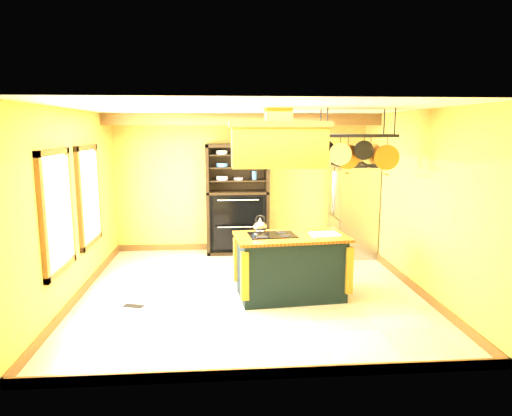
{
  "coord_description": "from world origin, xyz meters",
  "views": [
    {
      "loc": [
        -0.41,
        -6.58,
        2.41
      ],
      "look_at": [
        0.11,
        0.3,
        1.22
      ],
      "focal_mm": 32.0,
      "sensor_mm": 36.0,
      "label": 1
    }
  ],
  "objects": [
    {
      "name": "floor",
      "position": [
        0.0,
        0.0,
        0.0
      ],
      "size": [
        5.0,
        5.0,
        0.0
      ],
      "primitive_type": "plane",
      "color": "beige",
      "rests_on": "ground"
    },
    {
      "name": "window_far",
      "position": [
        -2.47,
        0.6,
        1.4
      ],
      "size": [
        0.06,
        1.06,
        1.56
      ],
      "color": "brown",
      "rests_on": "wall_left"
    },
    {
      "name": "wall_front",
      "position": [
        0.0,
        -2.5,
        1.35
      ],
      "size": [
        5.0,
        0.02,
        2.7
      ],
      "primitive_type": "cube",
      "color": "gold",
      "rests_on": "floor"
    },
    {
      "name": "wall_left",
      "position": [
        -2.5,
        0.0,
        1.35
      ],
      "size": [
        0.02,
        5.0,
        2.7
      ],
      "primitive_type": "cube",
      "color": "gold",
      "rests_on": "floor"
    },
    {
      "name": "pot_rack",
      "position": [
        1.48,
        -0.29,
        2.2
      ],
      "size": [
        1.13,
        0.51,
        0.85
      ],
      "color": "black",
      "rests_on": "ceiling"
    },
    {
      "name": "window_near",
      "position": [
        -2.47,
        -0.8,
        1.4
      ],
      "size": [
        0.06,
        1.06,
        1.56
      ],
      "color": "brown",
      "rests_on": "wall_left"
    },
    {
      "name": "ceiling",
      "position": [
        0.0,
        0.0,
        2.7
      ],
      "size": [
        5.0,
        5.0,
        0.0
      ],
      "primitive_type": "plane",
      "rotation": [
        3.14,
        0.0,
        0.0
      ],
      "color": "white",
      "rests_on": "wall_back"
    },
    {
      "name": "hutch",
      "position": [
        -0.1,
        2.27,
        0.84
      ],
      "size": [
        1.21,
        0.55,
        2.14
      ],
      "color": "black",
      "rests_on": "floor"
    },
    {
      "name": "ceiling_beam",
      "position": [
        0.0,
        1.7,
        2.59
      ],
      "size": [
        5.0,
        0.15,
        0.2
      ],
      "primitive_type": "cube",
      "color": "brown",
      "rests_on": "ceiling"
    },
    {
      "name": "refrigerator",
      "position": [
        2.11,
        1.9,
        0.84
      ],
      "size": [
        0.75,
        0.88,
        1.73
      ],
      "color": "#9CA0A4",
      "rests_on": "floor"
    },
    {
      "name": "kitchen_island",
      "position": [
        0.57,
        -0.28,
        0.47
      ],
      "size": [
        1.67,
        1.03,
        1.11
      ],
      "rotation": [
        0.0,
        0.0,
        0.1
      ],
      "color": "black",
      "rests_on": "floor"
    },
    {
      "name": "wall_right",
      "position": [
        2.5,
        0.0,
        1.35
      ],
      "size": [
        0.02,
        5.0,
        2.7
      ],
      "primitive_type": "cube",
      "color": "gold",
      "rests_on": "floor"
    },
    {
      "name": "range_hood",
      "position": [
        0.37,
        -0.29,
        2.24
      ],
      "size": [
        1.35,
        0.77,
        0.8
      ],
      "color": "#A48A29",
      "rests_on": "ceiling"
    },
    {
      "name": "wall_back",
      "position": [
        0.0,
        2.5,
        1.35
      ],
      "size": [
        5.0,
        0.02,
        2.7
      ],
      "primitive_type": "cube",
      "color": "gold",
      "rests_on": "floor"
    },
    {
      "name": "floor_register",
      "position": [
        -1.65,
        -0.49,
        0.01
      ],
      "size": [
        0.3,
        0.19,
        0.01
      ],
      "primitive_type": "cube",
      "rotation": [
        0.0,
        0.0,
        -0.28
      ],
      "color": "black",
      "rests_on": "floor"
    }
  ]
}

